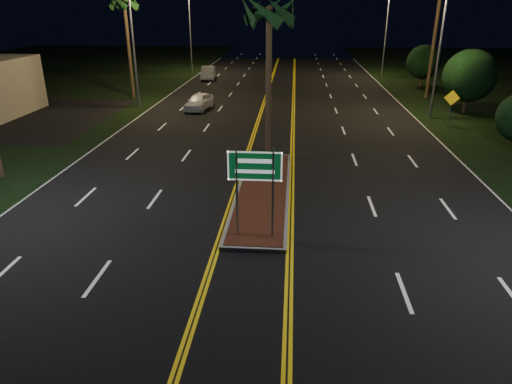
# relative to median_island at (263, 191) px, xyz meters

# --- Properties ---
(ground) EXTENTS (120.00, 120.00, 0.00)m
(ground) POSITION_rel_median_island_xyz_m (0.00, -7.00, -0.08)
(ground) COLOR black
(ground) RESTS_ON ground
(median_island) EXTENTS (2.25, 10.25, 0.17)m
(median_island) POSITION_rel_median_island_xyz_m (0.00, 0.00, 0.00)
(median_island) COLOR gray
(median_island) RESTS_ON ground
(highway_sign) EXTENTS (1.80, 0.08, 3.20)m
(highway_sign) POSITION_rel_median_island_xyz_m (0.00, -4.20, 2.32)
(highway_sign) COLOR gray
(highway_sign) RESTS_ON ground
(streetlight_left_mid) EXTENTS (1.91, 0.44, 9.00)m
(streetlight_left_mid) POSITION_rel_median_island_xyz_m (-10.61, 17.00, 5.57)
(streetlight_left_mid) COLOR gray
(streetlight_left_mid) RESTS_ON ground
(streetlight_left_far) EXTENTS (1.91, 0.44, 9.00)m
(streetlight_left_far) POSITION_rel_median_island_xyz_m (-10.61, 37.00, 5.57)
(streetlight_left_far) COLOR gray
(streetlight_left_far) RESTS_ON ground
(streetlight_right_mid) EXTENTS (1.91, 0.44, 9.00)m
(streetlight_right_mid) POSITION_rel_median_island_xyz_m (10.61, 15.00, 5.57)
(streetlight_right_mid) COLOR gray
(streetlight_right_mid) RESTS_ON ground
(streetlight_right_far) EXTENTS (1.91, 0.44, 9.00)m
(streetlight_right_far) POSITION_rel_median_island_xyz_m (10.61, 35.00, 5.57)
(streetlight_right_far) COLOR gray
(streetlight_right_far) RESTS_ON ground
(palm_median) EXTENTS (2.40, 2.40, 8.30)m
(palm_median) POSITION_rel_median_island_xyz_m (0.00, 3.50, 7.19)
(palm_median) COLOR #382819
(palm_median) RESTS_ON ground
(palm_left_far) EXTENTS (2.40, 2.40, 8.80)m
(palm_left_far) POSITION_rel_median_island_xyz_m (-12.80, 21.00, 7.66)
(palm_left_far) COLOR #382819
(palm_left_far) RESTS_ON ground
(shrub_mid) EXTENTS (3.78, 3.78, 4.62)m
(shrub_mid) POSITION_rel_median_island_xyz_m (14.00, 17.00, 2.64)
(shrub_mid) COLOR #382819
(shrub_mid) RESTS_ON ground
(shrub_far) EXTENTS (3.24, 3.24, 3.96)m
(shrub_far) POSITION_rel_median_island_xyz_m (13.80, 29.00, 2.25)
(shrub_far) COLOR #382819
(shrub_far) RESTS_ON ground
(car_near) EXTENTS (2.50, 4.62, 1.46)m
(car_near) POSITION_rel_median_island_xyz_m (-6.08, 16.52, 0.65)
(car_near) COLOR silver
(car_near) RESTS_ON ground
(car_far) EXTENTS (2.49, 4.86, 1.56)m
(car_far) POSITION_rel_median_island_xyz_m (-8.10, 31.90, 0.70)
(car_far) COLOR #B0B3BA
(car_far) RESTS_ON ground
(warning_sign) EXTENTS (0.98, 0.19, 2.37)m
(warning_sign) POSITION_rel_median_island_xyz_m (11.61, 12.84, 1.45)
(warning_sign) COLOR gray
(warning_sign) RESTS_ON ground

